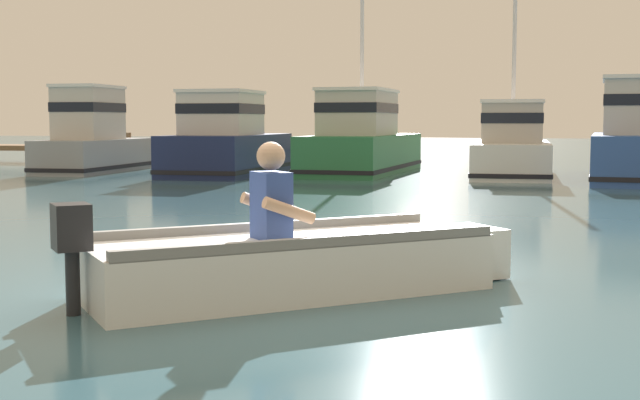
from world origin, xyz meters
TOP-DOWN VIEW (x-y plane):
  - ground_plane at (0.00, 0.00)m, footprint 120.00×120.00m
  - wooden_dock at (-9.68, 17.41)m, footprint 12.34×1.64m
  - rowboat_with_person at (0.57, -0.63)m, footprint 3.20×2.91m
  - moored_boat_grey at (-8.93, 13.36)m, footprint 1.73×4.52m
  - moored_boat_navy at (-5.12, 13.06)m, footprint 2.07×4.71m
  - moored_boat_green at (-1.99, 14.58)m, footprint 2.31×5.96m
  - moored_boat_white at (1.81, 14.44)m, footprint 1.87×5.46m
  - moored_boat_blue at (4.64, 13.39)m, footprint 2.51×5.85m

SIDE VIEW (x-z plane):
  - ground_plane at x=0.00m, z-range 0.00..0.00m
  - rowboat_with_person at x=0.57m, z-range -0.34..0.85m
  - wooden_dock at x=-9.68m, z-range -0.05..1.02m
  - moored_boat_white at x=1.81m, z-range -1.61..2.99m
  - moored_boat_navy at x=-5.12m, z-range -0.26..1.83m
  - moored_boat_green at x=-1.99m, z-range -1.64..3.25m
  - moored_boat_grey at x=-8.93m, z-range -0.30..1.96m
  - moored_boat_blue at x=4.64m, z-range -0.30..2.01m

